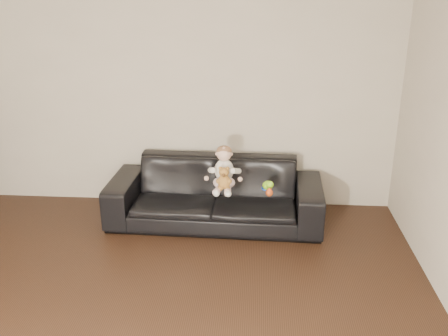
# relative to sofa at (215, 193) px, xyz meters

# --- Properties ---
(wall_back) EXTENTS (5.00, 0.00, 5.00)m
(wall_back) POSITION_rel_sofa_xyz_m (-0.55, 0.50, 0.97)
(wall_back) COLOR #BAB09C
(wall_back) RESTS_ON ground
(sofa) EXTENTS (2.26, 0.94, 0.65)m
(sofa) POSITION_rel_sofa_xyz_m (0.00, 0.00, 0.00)
(sofa) COLOR black
(sofa) RESTS_ON floor
(baby) EXTENTS (0.31, 0.38, 0.45)m
(baby) POSITION_rel_sofa_xyz_m (0.10, -0.12, 0.30)
(baby) COLOR silver
(baby) RESTS_ON sofa
(teddy_bear) EXTENTS (0.15, 0.15, 0.24)m
(teddy_bear) POSITION_rel_sofa_xyz_m (0.11, -0.26, 0.27)
(teddy_bear) COLOR #A5712F
(teddy_bear) RESTS_ON sofa
(toy_green) EXTENTS (0.13, 0.15, 0.09)m
(toy_green) POSITION_rel_sofa_xyz_m (0.55, -0.12, 0.15)
(toy_green) COLOR #8AE61B
(toy_green) RESTS_ON sofa
(toy_rattle) EXTENTS (0.09, 0.09, 0.07)m
(toy_rattle) POSITION_rel_sofa_xyz_m (0.56, -0.28, 0.14)
(toy_rattle) COLOR #D04B18
(toy_rattle) RESTS_ON sofa
(toy_blue_disc) EXTENTS (0.12, 0.12, 0.01)m
(toy_blue_disc) POSITION_rel_sofa_xyz_m (0.54, -0.11, 0.11)
(toy_blue_disc) COLOR blue
(toy_blue_disc) RESTS_ON sofa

